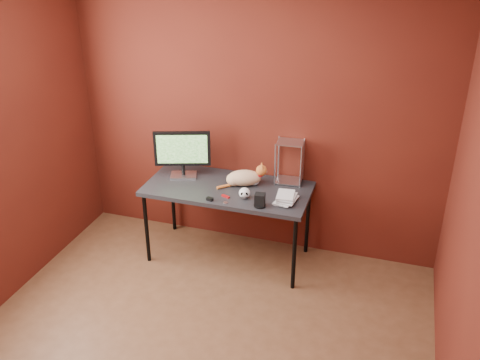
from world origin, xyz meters
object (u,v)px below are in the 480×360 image
(monitor, at_px, (182,152))
(cat, at_px, (245,178))
(skull_mug, at_px, (245,193))
(desk, at_px, (228,192))
(speaker, at_px, (260,201))
(book_stack, at_px, (280,158))

(monitor, distance_m, cat, 0.63)
(monitor, bearing_deg, skull_mug, -38.49)
(skull_mug, bearing_deg, desk, 128.81)
(monitor, xyz_separation_m, skull_mug, (0.68, -0.25, -0.20))
(cat, bearing_deg, monitor, 160.91)
(cat, height_order, speaker, cat)
(monitor, distance_m, speaker, 0.93)
(book_stack, bearing_deg, cat, 153.30)
(desk, distance_m, cat, 0.20)
(desk, distance_m, speaker, 0.47)
(desk, height_order, skull_mug, skull_mug)
(speaker, xyz_separation_m, book_stack, (0.13, 0.16, 0.34))
(speaker, height_order, book_stack, book_stack)
(desk, bearing_deg, book_stack, -11.40)
(desk, bearing_deg, speaker, -34.89)
(book_stack, bearing_deg, desk, 168.60)
(cat, bearing_deg, desk, -167.20)
(skull_mug, xyz_separation_m, speaker, (0.17, -0.10, 0.00))
(desk, relative_size, cat, 3.62)
(desk, relative_size, speaker, 12.65)
(desk, xyz_separation_m, monitor, (-0.47, 0.09, 0.30))
(desk, xyz_separation_m, skull_mug, (0.21, -0.16, 0.10))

